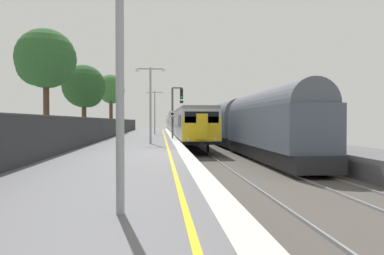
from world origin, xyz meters
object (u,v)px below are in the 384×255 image
Objects in this scene: background_tree_centre at (44,61)px; commuter_train_at_platform at (179,123)px; freight_train_adjacent_track at (241,122)px; platform_lamp_near at (120,13)px; background_tree_left at (85,88)px; platform_lamp_far at (155,109)px; background_tree_back at (112,92)px; speed_limit_sign at (172,121)px; signal_gantry at (175,106)px; platform_lamp_mid at (150,98)px; background_tree_right at (111,89)px.

commuter_train_at_platform is at bearing 71.11° from background_tree_centre.
freight_train_adjacent_track is 24.59m from platform_lamp_near.
commuter_train_at_platform is 24.72m from background_tree_left.
freight_train_adjacent_track is at bearing -59.27° from platform_lamp_far.
background_tree_left is 0.81× the size of background_tree_back.
signal_gantry is at bearing 81.61° from speed_limit_sign.
commuter_train_at_platform is 2.07× the size of freight_train_adjacent_track.
platform_lamp_mid is at bearing 90.00° from platform_lamp_near.
background_tree_centre is at bearing -90.66° from background_tree_back.
background_tree_centre is 30.31m from background_tree_back.
background_tree_left is at bearing 103.06° from platform_lamp_near.
commuter_train_at_platform is 31.18m from platform_lamp_mid.
speed_limit_sign is at bearing 173.28° from freight_train_adjacent_track.
commuter_train_at_platform is at bearing 83.47° from platform_lamp_mid.
background_tree_centre reaches higher than signal_gantry.
background_tree_left is at bearing -122.56° from platform_lamp_far.
platform_lamp_far is (-0.00, 18.01, -0.05)m from platform_lamp_mid.
signal_gantry is 0.61× the size of background_tree_centre.
signal_gantry reaches higher than freight_train_adjacent_track.
platform_lamp_far reaches higher than commuter_train_at_platform.
background_tree_back is (-6.68, 30.34, 2.97)m from platform_lamp_mid.
speed_limit_sign is at bearing 85.96° from platform_lamp_near.
freight_train_adjacent_track is at bearing -53.14° from background_tree_right.
platform_lamp_near is (-2.08, -26.62, 0.37)m from signal_gantry.
platform_lamp_near is at bearing -90.00° from platform_lamp_far.
platform_lamp_near is at bearing -94.04° from speed_limit_sign.
background_tree_right is at bearing 118.54° from signal_gantry.
platform_lamp_far is at bearing 90.00° from platform_lamp_mid.
platform_lamp_mid is 24.06m from background_tree_right.
freight_train_adjacent_track is 5.75× the size of platform_lamp_mid.
speed_limit_sign is at bearing -17.07° from background_tree_left.
background_tree_centre is 23.17m from background_tree_right.
platform_lamp_mid is 1.02× the size of platform_lamp_far.
background_tree_left is (-9.67, -22.51, 3.27)m from commuter_train_at_platform.
background_tree_back is at bearing -176.73° from commuter_train_at_platform.
background_tree_left reaches higher than commuter_train_at_platform.
background_tree_left is (-7.83, 2.40, 2.96)m from speed_limit_sign.
signal_gantry is 0.84× the size of platform_lamp_near.
platform_lamp_mid is 18.01m from platform_lamp_far.
background_tree_back is at bearing 102.41° from platform_lamp_mid.
background_tree_back is (-14.22, 25.02, 4.63)m from freight_train_adjacent_track.
platform_lamp_far is 8.28m from background_tree_right.
platform_lamp_far reaches higher than freight_train_adjacent_track.
background_tree_centre reaches higher than freight_train_adjacent_track.
background_tree_left is (-8.21, -0.19, 1.59)m from signal_gantry.
platform_lamp_far is 0.77× the size of background_tree_left.
platform_lamp_mid is 0.68× the size of background_tree_centre.
signal_gantry is at bearing 85.53° from platform_lamp_near.
background_tree_left reaches higher than signal_gantry.
platform_lamp_near is 41.68m from background_tree_right.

